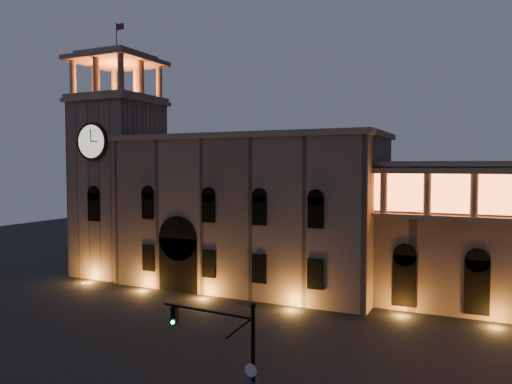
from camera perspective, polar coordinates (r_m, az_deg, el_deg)
ground at (r=40.51m, az=-12.28°, el=-17.36°), size 160.00×160.00×0.00m
government_building at (r=58.09m, az=-0.79°, el=-2.21°), size 30.80×12.80×17.60m
clock_tower at (r=67.23m, az=-15.44°, el=1.58°), size 9.80×9.80×32.40m
traffic_light at (r=25.61m, az=-2.29°, el=-20.08°), size 5.56×0.77×7.64m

